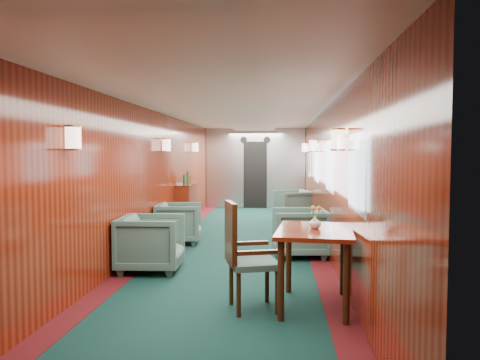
{
  "coord_description": "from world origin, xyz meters",
  "views": [
    {
      "loc": [
        0.73,
        -8.18,
        1.64
      ],
      "look_at": [
        0.0,
        0.42,
        1.15
      ],
      "focal_mm": 35.0,
      "sensor_mm": 36.0,
      "label": 1
    }
  ],
  "objects_px": {
    "armchair_right_near": "(299,232)",
    "side_chair": "(243,252)",
    "dining_table": "(315,242)",
    "armchair_left_far": "(179,223)",
    "armchair_left_near": "(151,243)",
    "armchair_right_far": "(294,205)",
    "credenza": "(186,205)"
  },
  "relations": [
    {
      "from": "credenza",
      "to": "armchair_left_near",
      "type": "distance_m",
      "value": 3.91
    },
    {
      "from": "armchair_left_near",
      "to": "armchair_left_far",
      "type": "distance_m",
      "value": 2.05
    },
    {
      "from": "side_chair",
      "to": "armchair_right_far",
      "type": "distance_m",
      "value": 6.67
    },
    {
      "from": "credenza",
      "to": "side_chair",
      "type": "bearing_deg",
      "value": -72.6
    },
    {
      "from": "credenza",
      "to": "armchair_right_far",
      "type": "height_order",
      "value": "credenza"
    },
    {
      "from": "credenza",
      "to": "armchair_left_near",
      "type": "bearing_deg",
      "value": -85.74
    },
    {
      "from": "dining_table",
      "to": "armchair_right_near",
      "type": "height_order",
      "value": "dining_table"
    },
    {
      "from": "credenza",
      "to": "armchair_right_far",
      "type": "bearing_deg",
      "value": 26.49
    },
    {
      "from": "side_chair",
      "to": "credenza",
      "type": "bearing_deg",
      "value": 90.87
    },
    {
      "from": "armchair_left_near",
      "to": "armchair_right_far",
      "type": "bearing_deg",
      "value": -25.75
    },
    {
      "from": "armchair_right_near",
      "to": "side_chair",
      "type": "bearing_deg",
      "value": -19.28
    },
    {
      "from": "credenza",
      "to": "armchair_right_near",
      "type": "bearing_deg",
      "value": -49.49
    },
    {
      "from": "dining_table",
      "to": "armchair_left_far",
      "type": "height_order",
      "value": "dining_table"
    },
    {
      "from": "armchair_left_near",
      "to": "armchair_right_far",
      "type": "distance_m",
      "value": 5.53
    },
    {
      "from": "armchair_left_near",
      "to": "armchair_right_near",
      "type": "xyz_separation_m",
      "value": [
        2.1,
        1.1,
        -0.01
      ]
    },
    {
      "from": "armchair_right_near",
      "to": "armchair_right_far",
      "type": "xyz_separation_m",
      "value": [
        0.04,
        4.0,
        -0.01
      ]
    },
    {
      "from": "dining_table",
      "to": "armchair_left_near",
      "type": "xyz_separation_m",
      "value": [
        -2.16,
        1.36,
        -0.31
      ]
    },
    {
      "from": "armchair_right_near",
      "to": "armchair_right_far",
      "type": "bearing_deg",
      "value": 174.91
    },
    {
      "from": "armchair_left_near",
      "to": "side_chair",
      "type": "bearing_deg",
      "value": -140.31
    },
    {
      "from": "side_chair",
      "to": "armchair_left_far",
      "type": "bearing_deg",
      "value": 95.78
    },
    {
      "from": "armchair_left_far",
      "to": "side_chair",
      "type": "bearing_deg",
      "value": -164.09
    },
    {
      "from": "dining_table",
      "to": "armchair_left_far",
      "type": "relative_size",
      "value": 1.46
    },
    {
      "from": "side_chair",
      "to": "armchair_right_near",
      "type": "distance_m",
      "value": 2.72
    },
    {
      "from": "dining_table",
      "to": "credenza",
      "type": "relative_size",
      "value": 0.96
    },
    {
      "from": "credenza",
      "to": "armchair_left_far",
      "type": "height_order",
      "value": "credenza"
    },
    {
      "from": "armchair_left_far",
      "to": "armchair_right_near",
      "type": "relative_size",
      "value": 0.96
    },
    {
      "from": "dining_table",
      "to": "side_chair",
      "type": "bearing_deg",
      "value": -162.24
    },
    {
      "from": "armchair_right_near",
      "to": "armchair_right_far",
      "type": "distance_m",
      "value": 4.0
    },
    {
      "from": "armchair_left_near",
      "to": "armchair_left_far",
      "type": "bearing_deg",
      "value": -1.44
    },
    {
      "from": "dining_table",
      "to": "side_chair",
      "type": "relative_size",
      "value": 1.04
    },
    {
      "from": "credenza",
      "to": "armchair_left_near",
      "type": "height_order",
      "value": "credenza"
    },
    {
      "from": "dining_table",
      "to": "armchair_right_near",
      "type": "bearing_deg",
      "value": 96.97
    }
  ]
}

